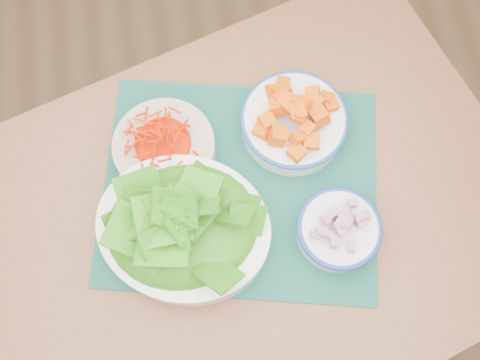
{
  "coord_description": "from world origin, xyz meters",
  "views": [
    {
      "loc": [
        0.05,
        -0.31,
        1.67
      ],
      "look_at": [
        0.1,
        -0.01,
        0.78
      ],
      "focal_mm": 40.0,
      "sensor_mm": 36.0,
      "label": 1
    }
  ],
  "objects_px": {
    "onion_bowl": "(339,229)",
    "table": "(223,240)",
    "carrot_bowl": "(164,146)",
    "placemat": "(240,186)",
    "squash_bowl": "(294,119)",
    "lettuce_bowl": "(183,225)"
  },
  "relations": [
    {
      "from": "squash_bowl",
      "to": "carrot_bowl",
      "type": "bearing_deg",
      "value": -177.11
    },
    {
      "from": "squash_bowl",
      "to": "onion_bowl",
      "type": "relative_size",
      "value": 1.37
    },
    {
      "from": "table",
      "to": "squash_bowl",
      "type": "distance_m",
      "value": 0.28
    },
    {
      "from": "carrot_bowl",
      "to": "onion_bowl",
      "type": "xyz_separation_m",
      "value": [
        0.28,
        -0.2,
        0.0
      ]
    },
    {
      "from": "table",
      "to": "onion_bowl",
      "type": "bearing_deg",
      "value": -30.51
    },
    {
      "from": "table",
      "to": "placemat",
      "type": "distance_m",
      "value": 0.14
    },
    {
      "from": "squash_bowl",
      "to": "lettuce_bowl",
      "type": "relative_size",
      "value": 0.65
    },
    {
      "from": "placemat",
      "to": "onion_bowl",
      "type": "xyz_separation_m",
      "value": [
        0.15,
        -0.11,
        0.04
      ]
    },
    {
      "from": "lettuce_bowl",
      "to": "table",
      "type": "bearing_deg",
      "value": 27.79
    },
    {
      "from": "squash_bowl",
      "to": "onion_bowl",
      "type": "bearing_deg",
      "value": -79.56
    },
    {
      "from": "placemat",
      "to": "onion_bowl",
      "type": "distance_m",
      "value": 0.19
    },
    {
      "from": "onion_bowl",
      "to": "table",
      "type": "bearing_deg",
      "value": 167.19
    },
    {
      "from": "carrot_bowl",
      "to": "onion_bowl",
      "type": "distance_m",
      "value": 0.34
    },
    {
      "from": "carrot_bowl",
      "to": "squash_bowl",
      "type": "height_order",
      "value": "squash_bowl"
    },
    {
      "from": "placemat",
      "to": "squash_bowl",
      "type": "xyz_separation_m",
      "value": [
        0.11,
        0.1,
        0.05
      ]
    },
    {
      "from": "table",
      "to": "lettuce_bowl",
      "type": "bearing_deg",
      "value": 167.6
    },
    {
      "from": "carrot_bowl",
      "to": "table",
      "type": "bearing_deg",
      "value": -62.07
    },
    {
      "from": "squash_bowl",
      "to": "table",
      "type": "bearing_deg",
      "value": -133.79
    },
    {
      "from": "carrot_bowl",
      "to": "squash_bowl",
      "type": "relative_size",
      "value": 0.84
    },
    {
      "from": "placemat",
      "to": "lettuce_bowl",
      "type": "height_order",
      "value": "lettuce_bowl"
    },
    {
      "from": "table",
      "to": "placemat",
      "type": "xyz_separation_m",
      "value": [
        0.04,
        0.07,
        0.11
      ]
    },
    {
      "from": "table",
      "to": "lettuce_bowl",
      "type": "distance_m",
      "value": 0.19
    }
  ]
}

